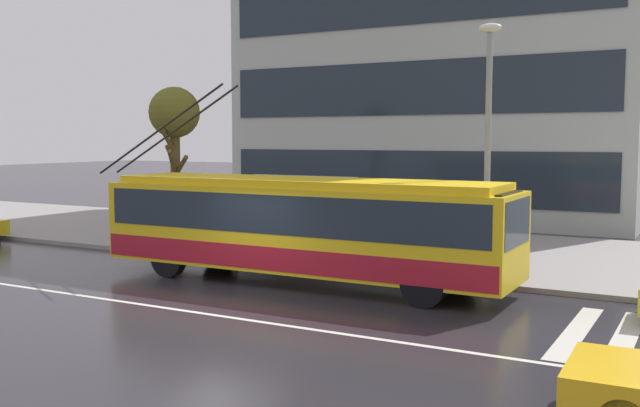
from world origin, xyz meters
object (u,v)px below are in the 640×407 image
object	(u,v)px
trolleybus	(302,225)
pedestrian_at_shelter	(417,226)
bus_shelter	(295,194)
street_lamp	(488,128)
pedestrian_walking_past	(230,199)
pedestrian_approaching_curb	(460,207)
street_tree_bare	(174,118)

from	to	relation	value
trolleybus	pedestrian_at_shelter	distance (m)	4.60
bus_shelter	street_lamp	world-z (taller)	street_lamp
pedestrian_at_shelter	pedestrian_walking_past	bearing A→B (deg)	-167.48
pedestrian_approaching_curb	street_lamp	xyz separation A→B (m)	(1.32, -1.80, 2.29)
trolleybus	bus_shelter	xyz separation A→B (m)	(-2.56, 3.90, 0.46)
street_tree_bare	pedestrian_walking_past	bearing A→B (deg)	-21.77
trolleybus	street_lamp	bearing A→B (deg)	30.91
bus_shelter	pedestrian_approaching_curb	bearing A→B (deg)	4.16
pedestrian_walking_past	street_tree_bare	distance (m)	4.62
bus_shelter	pedestrian_approaching_curb	world-z (taller)	bus_shelter
street_lamp	pedestrian_walking_past	bearing A→B (deg)	176.73
street_tree_bare	pedestrian_at_shelter	bearing A→B (deg)	-0.33
pedestrian_walking_past	street_lamp	xyz separation A→B (m)	(8.66, -0.50, 2.25)
trolleybus	pedestrian_walking_past	xyz separation A→B (m)	(-4.49, 2.99, 0.29)
trolleybus	bus_shelter	bearing A→B (deg)	123.29
bus_shelter	pedestrian_at_shelter	distance (m)	4.18
bus_shelter	street_tree_bare	bearing A→B (deg)	174.94
pedestrian_at_shelter	pedestrian_walking_past	world-z (taller)	pedestrian_walking_past
trolleybus	bus_shelter	world-z (taller)	trolleybus
bus_shelter	pedestrian_at_shelter	bearing A→B (deg)	5.94
trolleybus	pedestrian_at_shelter	world-z (taller)	trolleybus
trolleybus	street_tree_bare	size ratio (longest dim) A/B	2.26
bus_shelter	pedestrian_walking_past	size ratio (longest dim) A/B	1.92
pedestrian_at_shelter	street_tree_bare	distance (m)	10.06
pedestrian_at_shelter	pedestrian_walking_past	xyz separation A→B (m)	(-6.00, -1.33, 0.67)
trolleybus	pedestrian_approaching_curb	world-z (taller)	trolleybus
street_tree_bare	street_lamp	bearing A→B (deg)	-8.82
trolleybus	pedestrian_approaching_curb	size ratio (longest dim) A/B	6.29
pedestrian_at_shelter	bus_shelter	bearing A→B (deg)	-174.06
bus_shelter	pedestrian_walking_past	bearing A→B (deg)	-154.81
street_lamp	street_tree_bare	world-z (taller)	street_lamp
trolleybus	pedestrian_at_shelter	size ratio (longest dim) A/B	7.41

